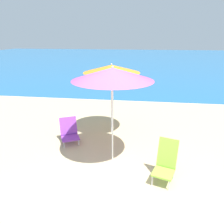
# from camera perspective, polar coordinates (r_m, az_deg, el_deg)

# --- Properties ---
(ground_plane) EXTENTS (60.00, 60.00, 0.00)m
(ground_plane) POSITION_cam_1_polar(r_m,az_deg,el_deg) (4.87, 1.75, -18.47)
(ground_plane) COLOR #C6B284
(sea_water) EXTENTS (60.00, 40.00, 0.01)m
(sea_water) POSITION_cam_1_polar(r_m,az_deg,el_deg) (30.29, 7.48, 13.60)
(sea_water) COLOR #23669E
(sea_water) RESTS_ON ground
(beach_umbrella_orange) EXTENTS (1.69, 1.69, 2.22)m
(beach_umbrella_orange) POSITION_cam_1_polar(r_m,az_deg,el_deg) (6.53, -0.11, 11.23)
(beach_umbrella_orange) COLOR white
(beach_umbrella_orange) RESTS_ON ground
(beach_umbrella_purple) EXTENTS (1.86, 1.86, 2.36)m
(beach_umbrella_purple) POSITION_cam_1_polar(r_m,az_deg,el_deg) (4.91, 0.15, 9.84)
(beach_umbrella_purple) COLOR white
(beach_umbrella_purple) RESTS_ON ground
(beach_chair_purple) EXTENTS (0.71, 0.75, 0.72)m
(beach_chair_purple) POSITION_cam_1_polar(r_m,az_deg,el_deg) (6.54, -11.12, -5.00)
(beach_chair_purple) COLOR silver
(beach_chair_purple) RESTS_ON ground
(beach_chair_lime) EXTENTS (0.58, 0.68, 0.91)m
(beach_chair_lime) POSITION_cam_1_polar(r_m,az_deg,el_deg) (4.93, 13.85, -12.44)
(beach_chair_lime) COLOR silver
(beach_chair_lime) RESTS_ON ground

